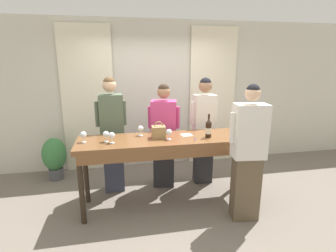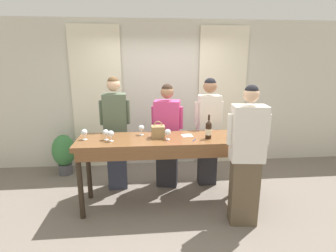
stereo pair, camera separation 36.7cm
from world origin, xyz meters
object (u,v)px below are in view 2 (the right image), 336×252
(guest_cream_sweater, at_px, (208,130))
(wine_glass_front_right, at_px, (168,132))
(guest_olive_jacket, at_px, (116,133))
(handbag, at_px, (158,132))
(wine_glass_center_right, at_px, (84,133))
(wine_bottle, at_px, (209,130))
(wine_glass_front_left, at_px, (106,133))
(host_pouring, at_px, (246,157))
(tasting_bar, at_px, (169,145))
(wine_glass_front_mid, at_px, (111,134))
(wine_glass_center_mid, at_px, (239,126))
(guest_pink_top, at_px, (167,136))
(wine_glass_center_left, at_px, (141,128))
(potted_plant, at_px, (64,152))

(guest_cream_sweater, bearing_deg, wine_glass_front_right, -137.16)
(wine_glass_front_right, xyz_separation_m, guest_olive_jacket, (-0.77, 0.68, -0.17))
(handbag, bearing_deg, wine_glass_front_right, -38.64)
(wine_glass_center_right, bearing_deg, wine_bottle, -3.35)
(wine_glass_front_right, bearing_deg, wine_glass_front_left, 175.94)
(guest_cream_sweater, height_order, host_pouring, guest_cream_sweater)
(tasting_bar, bearing_deg, guest_cream_sweater, 40.69)
(wine_glass_center_right, bearing_deg, guest_olive_jacket, 58.93)
(wine_glass_front_mid, relative_size, wine_glass_center_mid, 1.00)
(tasting_bar, bearing_deg, wine_glass_front_mid, -174.86)
(wine_glass_front_right, bearing_deg, guest_pink_top, 85.67)
(tasting_bar, bearing_deg, handbag, 165.34)
(wine_glass_front_right, height_order, guest_pink_top, guest_pink_top)
(guest_pink_top, xyz_separation_m, host_pouring, (0.88, -1.15, 0.04))
(wine_glass_front_right, xyz_separation_m, wine_glass_center_left, (-0.36, 0.26, 0.00))
(wine_glass_front_left, bearing_deg, host_pouring, -16.61)
(wine_glass_front_right, bearing_deg, wine_glass_center_right, 175.14)
(guest_olive_jacket, bearing_deg, wine_glass_center_mid, -13.57)
(wine_bottle, xyz_separation_m, wine_glass_front_right, (-0.56, 0.00, -0.03))
(wine_glass_front_mid, distance_m, wine_glass_center_left, 0.48)
(wine_glass_center_right, xyz_separation_m, guest_pink_top, (1.17, 0.58, -0.24))
(wine_glass_center_right, distance_m, guest_pink_top, 1.33)
(handbag, relative_size, potted_plant, 0.31)
(handbag, distance_m, wine_glass_front_mid, 0.64)
(wine_glass_center_right, bearing_deg, tasting_bar, -1.60)
(wine_bottle, xyz_separation_m, wine_glass_center_right, (-1.68, 0.10, -0.03))
(wine_bottle, height_order, guest_cream_sweater, guest_cream_sweater)
(handbag, bearing_deg, wine_glass_center_right, -179.68)
(wine_glass_center_left, bearing_deg, wine_glass_center_right, -167.74)
(handbag, relative_size, wine_glass_front_mid, 1.62)
(wine_glass_front_left, relative_size, potted_plant, 0.19)
(handbag, distance_m, wine_glass_center_right, 1.00)
(wine_bottle, relative_size, handbag, 1.41)
(wine_glass_center_right, relative_size, guest_cream_sweater, 0.08)
(guest_olive_jacket, bearing_deg, tasting_bar, -37.96)
(wine_glass_front_left, bearing_deg, potted_plant, 128.09)
(handbag, xyz_separation_m, wine_glass_center_left, (-0.23, 0.16, 0.01))
(wine_glass_front_right, relative_size, potted_plant, 0.19)
(potted_plant, bearing_deg, wine_glass_center_left, -35.43)
(wine_bottle, height_order, wine_glass_center_right, wine_bottle)
(handbag, distance_m, guest_cream_sweater, 1.05)
(wine_glass_front_mid, height_order, guest_pink_top, guest_pink_top)
(tasting_bar, xyz_separation_m, guest_olive_jacket, (-0.79, 0.61, 0.03))
(guest_cream_sweater, bearing_deg, handbag, -146.07)
(handbag, xyz_separation_m, wine_glass_front_left, (-0.71, -0.04, 0.01))
(wine_glass_front_mid, xyz_separation_m, wine_glass_front_right, (0.76, 0.01, -0.00))
(wine_bottle, distance_m, wine_glass_center_left, 0.96)
(wine_glass_center_mid, xyz_separation_m, guest_pink_top, (-1.03, 0.45, -0.25))
(wine_glass_front_right, bearing_deg, wine_glass_center_left, 143.89)
(wine_glass_center_left, height_order, guest_cream_sweater, guest_cream_sweater)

